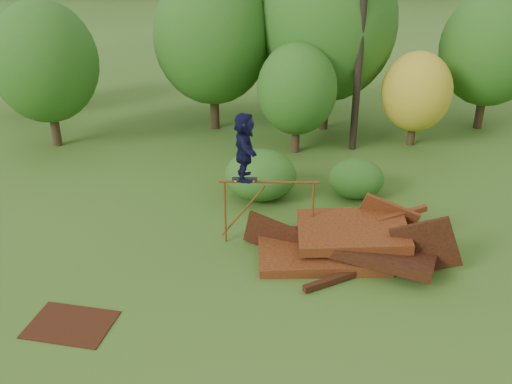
{
  "coord_description": "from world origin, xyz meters",
  "views": [
    {
      "loc": [
        -0.48,
        -11.89,
        8.32
      ],
      "look_at": [
        -0.8,
        2.0,
        1.6
      ],
      "focal_mm": 40.0,
      "sensor_mm": 36.0,
      "label": 1
    }
  ],
  "objects_px": {
    "skater": "(244,146)",
    "flat_plate": "(71,324)",
    "scrap_pile": "(348,244)",
    "utility_pole": "(363,11)"
  },
  "relations": [
    {
      "from": "flat_plate",
      "to": "utility_pole",
      "type": "relative_size",
      "value": 0.18
    },
    {
      "from": "skater",
      "to": "flat_plate",
      "type": "distance_m",
      "value": 6.08
    },
    {
      "from": "skater",
      "to": "flat_plate",
      "type": "relative_size",
      "value": 0.99
    },
    {
      "from": "skater",
      "to": "utility_pole",
      "type": "bearing_deg",
      "value": -34.01
    },
    {
      "from": "flat_plate",
      "to": "scrap_pile",
      "type": "bearing_deg",
      "value": 24.61
    },
    {
      "from": "scrap_pile",
      "to": "utility_pole",
      "type": "relative_size",
      "value": 0.55
    },
    {
      "from": "utility_pole",
      "to": "flat_plate",
      "type": "bearing_deg",
      "value": -125.09
    },
    {
      "from": "flat_plate",
      "to": "utility_pole",
      "type": "height_order",
      "value": "utility_pole"
    },
    {
      "from": "scrap_pile",
      "to": "flat_plate",
      "type": "distance_m",
      "value": 7.28
    },
    {
      "from": "scrap_pile",
      "to": "skater",
      "type": "height_order",
      "value": "skater"
    }
  ]
}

